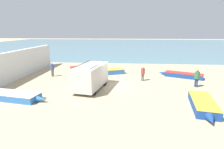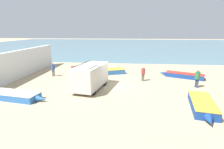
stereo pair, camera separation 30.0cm
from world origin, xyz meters
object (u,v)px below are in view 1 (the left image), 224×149
fisherman_0 (197,77)px  fisherman_1 (52,68)px  fishing_rowboat_1 (182,75)px  fishing_rowboat_2 (203,105)px  parked_van (91,76)px  fishing_rowboat_4 (15,96)px  fishing_rowboat_3 (76,70)px  fisherman_2 (143,72)px  fishing_rowboat_0 (108,71)px

fisherman_0 → fisherman_1: bearing=122.9°
fisherman_0 → fishing_rowboat_1: bearing=46.5°
fisherman_0 → fisherman_1: (-15.83, 2.77, -0.05)m
fishing_rowboat_2 → parked_van: bearing=-101.4°
fishing_rowboat_4 → fisherman_1: (0.04, 7.34, 0.73)m
fishing_rowboat_3 → fisherman_1: 3.24m
fishing_rowboat_3 → fisherman_2: (8.51, -3.21, 0.67)m
parked_van → fishing_rowboat_1: (9.99, 5.11, -0.99)m
fishing_rowboat_2 → fishing_rowboat_1: bearing=-176.3°
parked_van → fishing_rowboat_1: bearing=-51.8°
fishing_rowboat_0 → fisherman_1: fisherman_1 is taller
fishing_rowboat_1 → fisherman_0: (0.24, -3.71, 0.79)m
fishing_rowboat_4 → fisherman_2: 12.53m
fishing_rowboat_3 → fisherman_0: 14.51m
fishing_rowboat_0 → fishing_rowboat_2: bearing=108.4°
parked_van → fisherman_1: bearing=64.5°
fisherman_0 → fishing_rowboat_0: bearing=105.9°
fishing_rowboat_2 → fisherman_1: fisherman_1 is taller
fishing_rowboat_1 → fisherman_0: 3.80m
fisherman_1 → fisherman_2: 10.79m
fishing_rowboat_0 → fishing_rowboat_4: size_ratio=0.83×
fishing_rowboat_2 → fishing_rowboat_4: fishing_rowboat_2 is taller
fisherman_0 → fisherman_1: size_ratio=1.05×
fishing_rowboat_2 → fisherman_1: bearing=-107.4°
parked_van → fisherman_0: bearing=-71.1°
fishing_rowboat_4 → fisherman_0: fisherman_0 is taller
fishing_rowboat_0 → fisherman_2: fisherman_2 is taller
parked_van → fishing_rowboat_4: (-5.63, -3.17, -0.98)m
fisherman_1 → fishing_rowboat_4: bearing=163.9°
parked_van → fishing_rowboat_2: size_ratio=1.01×
fishing_rowboat_3 → fisherman_0: size_ratio=2.42×
parked_van → fishing_rowboat_1: size_ratio=0.99×
fishing_rowboat_1 → fishing_rowboat_2: (-1.13, -8.77, 0.03)m
fishing_rowboat_3 → fisherman_0: fisherman_0 is taller
fisherman_1 → fisherman_0: bearing=-115.7°
fishing_rowboat_4 → fisherman_1: size_ratio=3.19×
fishing_rowboat_2 → fisherman_0: size_ratio=2.77×
fishing_rowboat_2 → fisherman_2: size_ratio=3.06×
fishing_rowboat_0 → fisherman_2: bearing=124.6°
fishing_rowboat_2 → fisherman_1: (-14.46, 7.82, 0.71)m
fisherman_0 → fishing_rowboat_4: bearing=148.9°
fishing_rowboat_2 → fishing_rowboat_4: bearing=-80.9°
fishing_rowboat_1 → fisherman_2: 5.26m
fishing_rowboat_1 → fisherman_2: size_ratio=3.13×
fishing_rowboat_0 → fishing_rowboat_2: 12.48m
parked_van → fishing_rowboat_4: size_ratio=0.92×
fishing_rowboat_4 → fisherman_2: size_ratio=3.36×
fisherman_2 → fishing_rowboat_2: bearing=42.8°
fishing_rowboat_2 → fisherman_0: bearing=175.9°
fisherman_1 → fishing_rowboat_3: bearing=-60.8°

